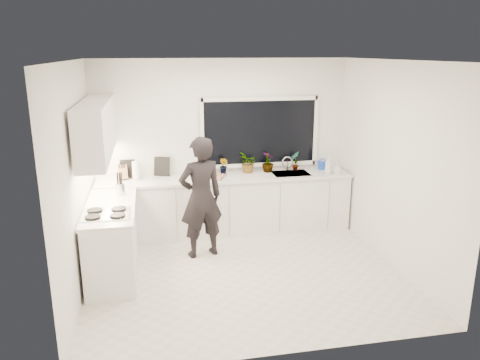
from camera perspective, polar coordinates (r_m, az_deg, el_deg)
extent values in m
cube|color=beige|center=(6.26, 0.55, -11.28)|extent=(4.00, 3.50, 0.02)
cube|color=white|center=(7.46, -2.15, 4.22)|extent=(4.00, 0.02, 2.70)
cube|color=white|center=(5.73, -19.51, -0.17)|extent=(0.02, 3.50, 2.70)
cube|color=white|center=(6.47, 18.29, 1.68)|extent=(0.02, 3.50, 2.70)
cube|color=white|center=(5.59, 0.62, 14.48)|extent=(4.00, 3.50, 0.02)
cube|color=black|center=(7.51, 2.43, 5.84)|extent=(1.80, 0.02, 1.00)
cube|color=white|center=(7.40, -1.70, -3.17)|extent=(3.92, 0.58, 0.88)
cube|color=white|center=(6.31, -15.26, -7.14)|extent=(0.58, 1.60, 0.88)
cube|color=silver|center=(7.26, -1.72, 0.25)|extent=(3.94, 0.62, 0.04)
cube|color=silver|center=(6.15, -15.56, -3.18)|extent=(0.62, 1.60, 0.04)
cube|color=white|center=(6.28, -17.06, 6.04)|extent=(0.34, 2.10, 0.70)
cube|color=silver|center=(7.51, 6.20, 0.45)|extent=(0.58, 0.42, 0.14)
cylinder|color=silver|center=(7.66, 5.79, 1.99)|extent=(0.03, 0.03, 0.22)
cube|color=black|center=(5.81, -16.02, -3.95)|extent=(0.56, 0.48, 0.03)
imported|color=black|center=(6.47, -4.79, -2.14)|extent=(0.71, 0.55, 1.71)
cube|color=silver|center=(7.19, -3.79, 0.37)|extent=(0.57, 0.50, 0.03)
cube|color=red|center=(7.19, -3.79, 0.50)|extent=(0.51, 0.45, 0.01)
cylinder|color=blue|center=(7.82, 9.98, 1.78)|extent=(0.15, 0.15, 0.13)
cylinder|color=white|center=(7.24, -12.56, 1.07)|extent=(0.14, 0.14, 0.26)
cube|color=#9A7248|center=(7.29, -14.10, 0.91)|extent=(0.15, 0.12, 0.22)
cylinder|color=silver|center=(6.54, -14.41, -1.06)|extent=(0.15, 0.15, 0.16)
cube|color=black|center=(7.38, -13.55, 1.36)|extent=(0.22, 0.03, 0.28)
cube|color=black|center=(7.37, -9.50, 1.64)|extent=(0.24, 0.10, 0.30)
imported|color=#26662D|center=(7.38, -1.98, 1.73)|extent=(0.18, 0.19, 0.27)
imported|color=#26662D|center=(7.44, 1.03, 2.13)|extent=(0.27, 0.31, 0.33)
imported|color=#26662D|center=(7.52, 3.42, 2.21)|extent=(0.25, 0.25, 0.33)
imported|color=#26662D|center=(7.64, 6.75, 2.31)|extent=(0.12, 0.17, 0.32)
imported|color=#D8BF66|center=(7.51, 10.72, 1.81)|extent=(0.12, 0.12, 0.29)
imported|color=#D8BF66|center=(7.58, 11.76, 1.45)|extent=(0.11, 0.11, 0.18)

